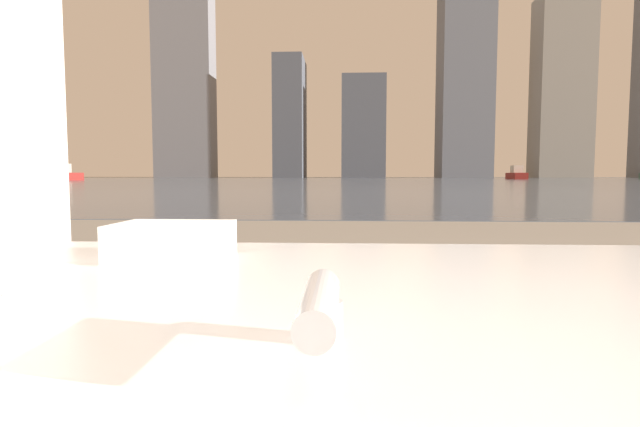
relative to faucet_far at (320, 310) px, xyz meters
name	(u,v)px	position (x,y,z in m)	size (l,w,h in m)	color
faucet_far	(320,310)	(0.00, 0.00, 0.00)	(0.04, 0.19, 0.08)	silver
towel_stack	(173,241)	(-0.35, 0.58, -0.01)	(0.24, 0.18, 0.08)	white
harbor_water	(344,180)	(-0.13, 61.82, -0.54)	(180.00, 110.00, 0.01)	slate
harbor_boat_0	(61,175)	(-33.68, 57.22, 0.17)	(3.18, 5.60, 1.99)	maroon
harbor_boat_1	(517,174)	(26.20, 77.14, 0.20)	(2.24, 5.66, 2.08)	maroon
skyline_tower_0	(184,71)	(-38.03, 117.82, 24.71)	(13.62, 6.64, 50.52)	slate
skyline_tower_1	(290,119)	(-12.89, 117.82, 13.29)	(6.69, 13.85, 27.67)	#4C515B
skyline_tower_2	(363,128)	(4.22, 117.82, 11.10)	(9.97, 10.94, 23.28)	#4C515B
skyline_tower_3	(465,59)	(27.53, 117.82, 26.63)	(11.49, 9.99, 54.34)	slate
skyline_tower_4	(562,88)	(49.50, 117.82, 19.83)	(12.04, 8.06, 40.75)	gray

